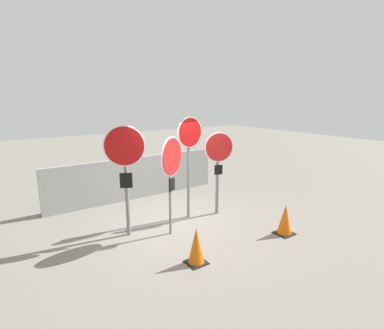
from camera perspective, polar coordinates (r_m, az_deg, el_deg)
The scene contains 8 objects.
ground_plane at distance 7.58m, azimuth -1.93°, elevation -11.41°, with size 40.00×40.00×0.00m, color gray.
fence_back at distance 9.46m, azimuth -10.42°, elevation -2.50°, with size 5.52×0.12×1.30m.
stop_sign_0 at distance 6.63m, azimuth -12.62°, elevation 0.88°, with size 0.81×0.44×2.52m.
stop_sign_1 at distance 6.59m, azimuth -3.92°, elevation 0.26°, with size 0.78×0.47×2.27m.
stop_sign_2 at distance 7.50m, azimuth -0.49°, elevation 3.59°, with size 0.77×0.16×2.63m.
stop_sign_3 at distance 7.83m, azimuth 5.06°, elevation 1.10°, with size 0.75×0.29×2.23m.
traffic_cone_0 at distance 5.84m, azimuth 0.81°, elevation -15.23°, with size 0.37×0.37×0.72m.
traffic_cone_1 at distance 7.30m, azimuth 17.30°, elevation -9.97°, with size 0.40×0.40×0.71m.
Camera 1 is at (-3.78, -5.80, 3.08)m, focal length 28.00 mm.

